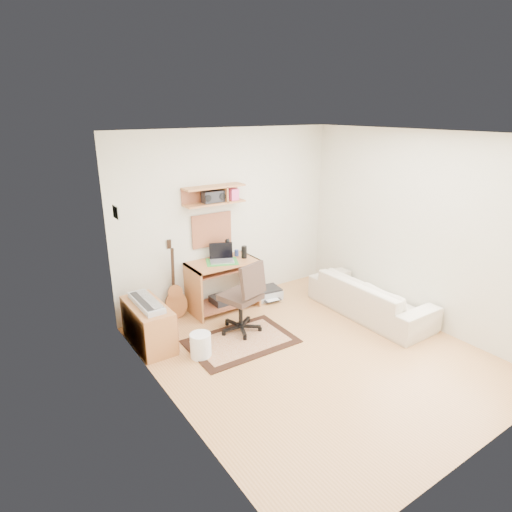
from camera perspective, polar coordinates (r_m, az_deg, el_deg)
floor at (r=5.45m, az=7.72°, el=-12.78°), size 3.60×4.00×0.01m
ceiling at (r=4.65m, az=9.18°, el=15.74°), size 3.60×4.00×0.01m
back_wall at (r=6.45m, az=-3.68°, el=5.06°), size 3.60×0.01×2.60m
left_wall at (r=3.97m, az=-11.35°, el=-4.38°), size 0.01×4.00×2.60m
right_wall at (r=6.22m, az=20.83°, el=3.30°), size 0.01×4.00×2.60m
wall_shelf at (r=6.11m, az=-5.57°, el=8.06°), size 0.90×0.25×0.26m
cork_board at (r=6.32m, az=-5.88°, el=3.49°), size 0.64×0.03×0.49m
wall_photo at (r=5.21m, az=-18.07°, el=5.53°), size 0.02×0.20×0.15m
desk at (r=6.38m, az=-4.39°, el=-3.89°), size 1.00×0.55×0.75m
laptop at (r=6.17m, az=-4.56°, el=0.33°), size 0.45×0.45×0.26m
speaker at (r=6.34m, az=-1.58°, el=0.52°), size 0.08×0.08×0.18m
desk_lamp at (r=6.40m, az=-3.65°, el=1.18°), size 0.10×0.10×0.29m
pencil_cup at (r=6.45m, az=-2.60°, el=0.43°), size 0.06×0.06×0.09m
boombox at (r=6.10m, az=-5.73°, el=7.85°), size 0.31×0.14×0.16m
rug at (r=5.65m, az=-2.01°, el=-11.23°), size 1.35×0.91×0.02m
task_chair at (r=5.67m, az=-2.08°, el=-5.40°), size 0.64×0.64×1.02m
cabinet at (r=5.63m, az=-14.09°, el=-8.83°), size 0.40×0.90×0.55m
music_keyboard at (r=5.50m, az=-14.34°, el=-6.00°), size 0.23×0.73×0.06m
guitar at (r=6.13m, az=-10.71°, el=-3.15°), size 0.34×0.26×1.15m
waste_basket at (r=5.32m, az=-7.35°, el=-11.66°), size 0.31×0.31×0.30m
printer at (r=6.81m, az=1.41°, el=-4.94°), size 0.47×0.39×0.16m
sofa at (r=6.41m, az=14.95°, el=-4.50°), size 0.55×1.87×0.73m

